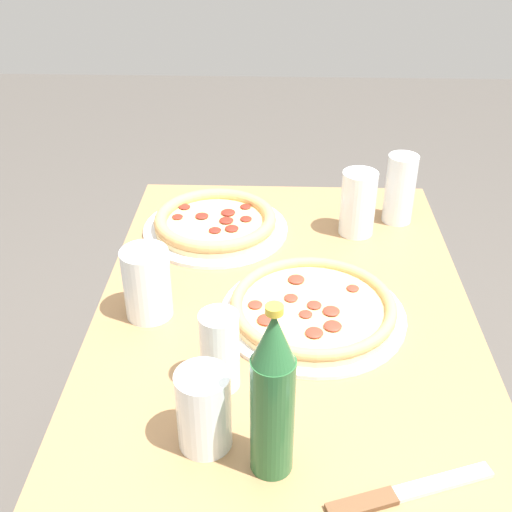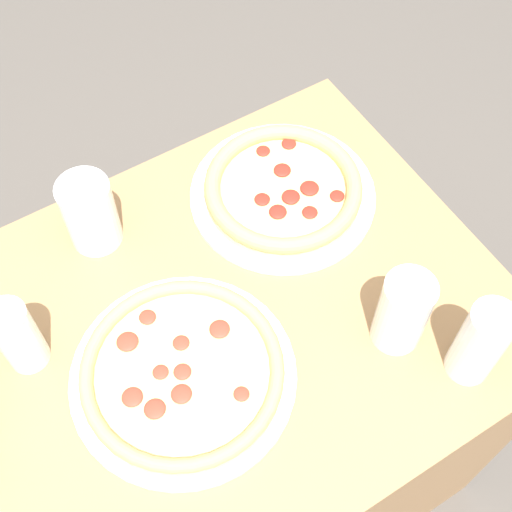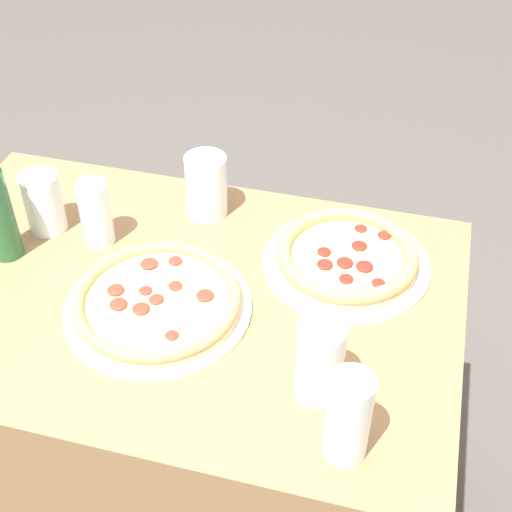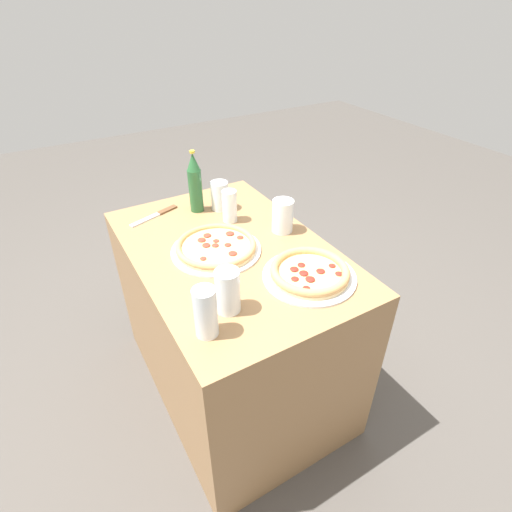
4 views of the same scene
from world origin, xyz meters
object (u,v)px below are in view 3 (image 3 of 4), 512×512
Objects in this scene: pizza_salami at (157,301)px; glass_water at (96,216)px; glass_orange_juice at (44,205)px; glass_lemonade at (320,362)px; glass_iced_tea at (207,188)px; glass_mango_juice at (347,421)px; pizza_pepperoni at (347,257)px.

glass_water is at bearing 139.95° from pizza_salami.
glass_lemonade reaches higher than glass_orange_juice.
glass_iced_tea is (0.29, 0.13, 0.00)m from glass_orange_juice.
pizza_pepperoni is at bearing 98.82° from glass_mango_juice.
glass_orange_juice is (-0.60, -0.04, 0.04)m from pizza_pepperoni.
glass_lemonade is (0.60, -0.27, 0.01)m from glass_orange_juice.
glass_water is (-0.18, -0.14, 0.00)m from glass_iced_tea.
glass_lemonade is at bearing -23.96° from glass_orange_juice.
glass_lemonade reaches higher than glass_iced_tea.
pizza_salami is 0.29m from glass_iced_tea.
glass_mango_juice is (0.36, -0.20, 0.05)m from pizza_salami.
glass_mango_juice reaches higher than glass_water.
pizza_salami is 0.24m from glass_water.
pizza_pepperoni is 2.22× the size of glass_lemonade.
pizza_pepperoni is (0.30, 0.20, 0.00)m from pizza_salami.
glass_water is (-0.54, 0.35, -0.01)m from glass_mango_juice.
glass_mango_juice is 1.17× the size of glass_water.
glass_lemonade is at bearing -27.78° from glass_water.
glass_water is (0.12, -0.01, 0.00)m from glass_orange_juice.
glass_water reaches higher than glass_iced_tea.
glass_water is at bearing 147.01° from glass_mango_juice.
pizza_salami is 2.53× the size of glass_iced_tea.
glass_iced_tea is at bearing 24.05° from glass_orange_juice.
pizza_pepperoni is 2.36× the size of glass_water.
pizza_salami is 1.05× the size of pizza_pepperoni.
pizza_pepperoni is 0.32m from glass_iced_tea.
glass_orange_juice is 0.79× the size of glass_mango_juice.
glass_iced_tea is 0.98× the size of glass_water.
pizza_salami is at bearing -40.05° from glass_water.
glass_lemonade is at bearing -89.20° from pizza_pepperoni.
glass_mango_juice is 1.10× the size of glass_lemonade.
glass_water reaches higher than glass_orange_juice.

